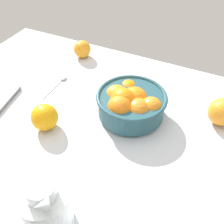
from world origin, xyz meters
The scene contains 7 objects.
ground_plane centered at (0.00, 0.00, -1.50)cm, with size 130.48×85.83×3.00cm, color silver.
fruit_bowl centered at (5.91, 7.42, 5.23)cm, with size 22.16×22.16×11.08cm.
juice_pitcher centered at (2.90, -32.86, 5.51)cm, with size 12.48×12.87×15.74cm.
loose_orange_0 centered at (-15.65, -8.45, 4.15)cm, with size 8.31×8.31×8.31cm, color orange.
loose_orange_1 centered at (-26.24, 32.16, 3.57)cm, with size 7.14×7.14×7.14cm, color orange.
loose_orange_2 centered at (32.48, 17.12, 4.33)cm, with size 8.67×8.67×8.67cm, color orange.
spoon centered at (-24.80, 11.84, 0.43)cm, with size 2.27×14.72×1.00cm.
Camera 1 is at (28.49, -52.97, 61.71)cm, focal length 43.72 mm.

